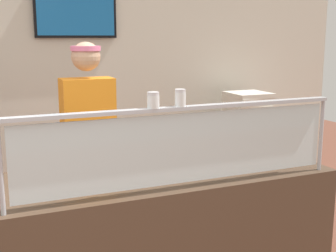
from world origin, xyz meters
name	(u,v)px	position (x,y,z in m)	size (l,w,h in m)	color
shop_rear_unit	(80,78)	(1.06, 2.66, 1.36)	(6.53, 0.13, 2.70)	silver
serving_counter	(162,243)	(1.06, 0.40, 0.47)	(2.13, 0.80, 0.95)	#4C3828
sneeze_guard	(185,138)	(1.06, 0.06, 1.25)	(1.95, 0.06, 0.47)	#B2B5BC
pizza_tray	(126,171)	(0.86, 0.48, 0.97)	(0.47, 0.47, 0.04)	#9EA0A8
pizza_server	(124,168)	(0.84, 0.46, 0.99)	(0.07, 0.28, 0.01)	#ADAFB7
parmesan_shaker	(153,101)	(0.88, 0.06, 1.46)	(0.07, 0.07, 0.09)	white
pepper_flake_shaker	(180,99)	(1.04, 0.06, 1.46)	(0.06, 0.06, 0.09)	white
worker_figure	(90,144)	(0.78, 1.10, 1.01)	(0.41, 0.50, 1.76)	#23232D
prep_shelf	(246,156)	(2.85, 2.17, 0.43)	(0.70, 0.55, 0.86)	#B7BABF
pizza_box_stack	(247,106)	(2.85, 2.17, 1.02)	(0.48, 0.46, 0.31)	silver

